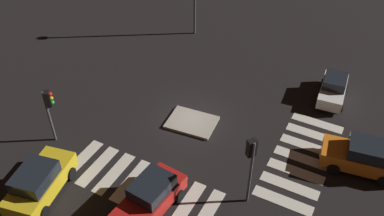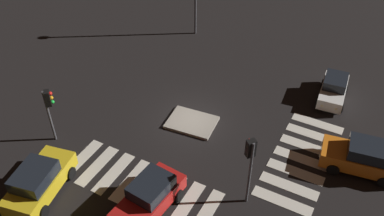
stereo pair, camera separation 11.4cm
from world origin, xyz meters
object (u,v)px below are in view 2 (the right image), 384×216
Objects in this scene: car_orange at (363,157)px; traffic_light_south at (49,104)px; car_yellow at (39,181)px; traffic_light_east at (250,157)px; car_red at (149,197)px; traffic_island at (192,122)px; car_white at (334,89)px.

traffic_light_south reaches higher than car_orange.
car_yellow is 4.52m from traffic_light_south.
traffic_light_south is 0.86× the size of traffic_light_east.
car_red is (5.56, 1.87, -0.04)m from car_yellow.
car_white is at bearing 43.39° from traffic_island.
traffic_light_south is (-13.65, -11.81, 1.93)m from car_white.
car_yellow is at bearing -42.25° from car_white.
traffic_island is 0.69× the size of car_yellow.
traffic_light_south is at bearing 43.49° from traffic_light_east.
traffic_island is at bearing -37.99° from car_yellow.
traffic_light_south is (-2.14, 3.56, 1.80)m from car_yellow.
traffic_island is at bearing -2.24° from traffic_light_south.
car_yellow is at bearing -99.06° from traffic_light_south.
traffic_light_east is at bearing -36.70° from traffic_island.
traffic_light_east is (5.25, -3.91, 3.08)m from traffic_island.
car_orange is at bearing -96.14° from traffic_light_east.
car_orange is 1.08× the size of traffic_light_east.
traffic_island is 0.88× the size of traffic_light_south.
car_yellow is 1.06× the size of car_red.
car_white is (-2.93, 5.69, -0.13)m from car_orange.
traffic_light_south is at bearing -54.56° from car_white.
traffic_light_east is (11.74, 1.13, 0.44)m from traffic_light_south.
traffic_light_east reaches higher than car_orange.
traffic_light_south is 11.80m from traffic_light_east.
car_yellow is 1.10× the size of traffic_light_east.
traffic_light_east is at bearing 37.57° from car_orange.
car_orange reaches higher than traffic_island.
car_red is at bearing 72.98° from traffic_light_east.
car_red is at bearing -82.62° from car_yellow.
traffic_island is 0.76× the size of traffic_light_east.
car_red is 1.03× the size of traffic_light_east.
traffic_light_south is at bearing 11.95° from car_orange.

